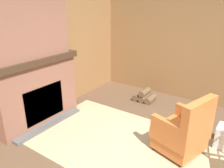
{
  "coord_description": "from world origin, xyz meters",
  "views": [
    {
      "loc": [
        0.76,
        -2.28,
        2.18
      ],
      "look_at": [
        -1.15,
        0.52,
        0.9
      ],
      "focal_mm": 35.0,
      "sensor_mm": 36.0,
      "label": 1
    }
  ],
  "objects_px": {
    "armchair": "(183,132)",
    "firewood_stack": "(144,96)",
    "oil_lamp_vase": "(6,58)",
    "storage_case": "(36,52)"
  },
  "relations": [
    {
      "from": "armchair",
      "to": "firewood_stack",
      "type": "height_order",
      "value": "armchair"
    },
    {
      "from": "oil_lamp_vase",
      "to": "armchair",
      "type": "bearing_deg",
      "value": 22.5
    },
    {
      "from": "armchair",
      "to": "oil_lamp_vase",
      "type": "relative_size",
      "value": 4.25
    },
    {
      "from": "armchair",
      "to": "oil_lamp_vase",
      "type": "bearing_deg",
      "value": 39.34
    },
    {
      "from": "firewood_stack",
      "to": "storage_case",
      "type": "distance_m",
      "value": 2.6
    },
    {
      "from": "oil_lamp_vase",
      "to": "storage_case",
      "type": "distance_m",
      "value": 0.56
    },
    {
      "from": "armchair",
      "to": "oil_lamp_vase",
      "type": "height_order",
      "value": "oil_lamp_vase"
    },
    {
      "from": "armchair",
      "to": "storage_case",
      "type": "xyz_separation_m",
      "value": [
        -2.58,
        -0.51,
        1.0
      ]
    },
    {
      "from": "armchair",
      "to": "storage_case",
      "type": "relative_size",
      "value": 3.58
    },
    {
      "from": "firewood_stack",
      "to": "oil_lamp_vase",
      "type": "relative_size",
      "value": 2.08
    }
  ]
}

